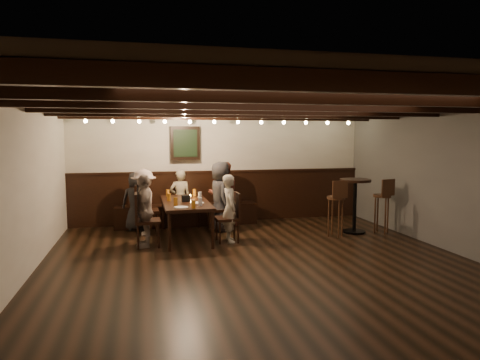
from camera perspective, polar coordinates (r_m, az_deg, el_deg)
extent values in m
plane|color=black|center=(6.39, 3.32, -11.52)|extent=(7.00, 7.00, 0.00)
plane|color=black|center=(6.11, 3.46, 10.49)|extent=(7.00, 7.00, 0.00)
plane|color=beige|center=(9.53, -2.56, 1.65)|extent=(6.50, 0.00, 6.50)
plane|color=#565553|center=(7.70, 27.27, -0.04)|extent=(0.00, 7.00, 7.00)
plane|color=beige|center=(6.08, -27.47, -1.49)|extent=(0.00, 7.00, 7.00)
cube|color=black|center=(9.56, -2.49, -2.25)|extent=(6.50, 0.08, 1.10)
cube|color=black|center=(9.25, -7.09, -4.62)|extent=(3.00, 0.45, 0.45)
cube|color=black|center=(9.29, -7.34, 4.90)|extent=(0.62, 0.12, 0.72)
cube|color=black|center=(9.22, -7.30, 4.89)|extent=(0.50, 0.02, 0.58)
cube|color=black|center=(3.43, 17.61, 12.24)|extent=(6.50, 0.10, 0.16)
cube|color=black|center=(4.46, 9.90, 10.91)|extent=(6.50, 0.10, 0.16)
cube|color=black|center=(5.55, 5.17, 10.00)|extent=(6.50, 0.10, 0.16)
cube|color=black|center=(6.66, 2.02, 9.35)|extent=(6.50, 0.10, 0.16)
cube|color=black|center=(7.78, -0.22, 8.87)|extent=(6.50, 0.10, 0.16)
cube|color=black|center=(8.92, -1.88, 8.50)|extent=(6.50, 0.10, 0.16)
sphere|color=#FFE099|center=(8.79, -19.89, 7.40)|extent=(0.07, 0.07, 0.07)
sphere|color=#FFE099|center=(8.73, -10.82, 7.66)|extent=(0.07, 0.07, 0.07)
sphere|color=#FFE099|center=(8.89, -1.86, 7.73)|extent=(0.07, 0.07, 0.07)
sphere|color=#FFE099|center=(9.26, 6.60, 7.63)|extent=(0.07, 0.07, 0.07)
sphere|color=#FFE099|center=(9.80, 14.26, 7.39)|extent=(0.07, 0.07, 0.07)
cube|color=black|center=(8.03, -7.28, -3.02)|extent=(0.85, 1.86, 0.06)
cylinder|color=black|center=(7.21, -9.38, -6.91)|extent=(0.06, 0.06, 0.64)
cylinder|color=black|center=(8.92, -10.16, -4.43)|extent=(0.06, 0.06, 0.64)
cylinder|color=black|center=(7.29, -3.66, -6.69)|extent=(0.06, 0.06, 0.64)
cylinder|color=black|center=(8.98, -5.53, -4.29)|extent=(0.06, 0.06, 0.64)
cube|color=black|center=(8.46, -12.31, -4.06)|extent=(0.45, 0.45, 0.05)
cube|color=black|center=(8.42, -13.72, -2.28)|extent=(0.05, 0.45, 0.49)
cube|color=black|center=(7.58, -12.18, -5.39)|extent=(0.43, 0.43, 0.05)
cube|color=black|center=(7.54, -13.69, -3.50)|extent=(0.04, 0.43, 0.47)
cube|color=black|center=(8.60, -2.92, -3.95)|extent=(0.42, 0.42, 0.05)
cube|color=black|center=(8.60, -1.69, -2.23)|extent=(0.04, 0.42, 0.46)
cube|color=black|center=(7.74, -1.71, -5.17)|extent=(0.41, 0.41, 0.05)
cube|color=black|center=(7.73, -0.38, -3.32)|extent=(0.04, 0.41, 0.45)
imported|color=#272629|center=(8.89, -13.67, -2.76)|extent=(0.58, 0.38, 1.19)
imported|color=gray|center=(9.07, -7.97, -2.42)|extent=(0.44, 0.29, 1.20)
imported|color=brown|center=(9.04, -2.20, -1.89)|extent=(0.66, 0.52, 1.36)
imported|color=#BBA69E|center=(8.44, -12.68, -2.90)|extent=(0.48, 0.83, 1.27)
imported|color=gray|center=(7.55, -12.59, -3.99)|extent=(0.31, 0.74, 1.26)
imported|color=#2B2B2E|center=(8.57, -2.60, -2.20)|extent=(0.45, 0.69, 1.40)
imported|color=#B9B39D|center=(7.71, -1.35, -3.79)|extent=(0.29, 0.45, 1.22)
cylinder|color=#BF7219|center=(8.68, -9.61, -1.72)|extent=(0.07, 0.07, 0.14)
cylinder|color=#BF7219|center=(8.68, -6.10, -1.67)|extent=(0.07, 0.07, 0.14)
cylinder|color=#BF7219|center=(8.09, -9.48, -2.29)|extent=(0.07, 0.07, 0.14)
cylinder|color=silver|center=(8.25, -5.36, -2.07)|extent=(0.07, 0.07, 0.14)
cylinder|color=#BF7219|center=(7.55, -8.59, -2.86)|extent=(0.07, 0.07, 0.14)
cylinder|color=silver|center=(7.50, -5.32, -2.88)|extent=(0.07, 0.07, 0.14)
cylinder|color=#BF7219|center=(7.23, -6.22, -3.22)|extent=(0.07, 0.07, 0.14)
cylinder|color=white|center=(7.32, -7.87, -3.62)|extent=(0.24, 0.24, 0.01)
cylinder|color=white|center=(7.75, -5.72, -3.06)|extent=(0.24, 0.24, 0.01)
cube|color=black|center=(7.97, -7.25, -2.45)|extent=(0.15, 0.10, 0.12)
cylinder|color=beige|center=(8.33, -6.68, -2.32)|extent=(0.05, 0.05, 0.05)
cylinder|color=black|center=(8.82, 14.95, -6.66)|extent=(0.44, 0.44, 0.04)
cylinder|color=black|center=(8.72, 15.04, -3.45)|extent=(0.07, 0.07, 1.00)
cylinder|color=black|center=(8.65, 15.14, -0.04)|extent=(0.60, 0.60, 0.05)
cylinder|color=#381F11|center=(8.29, 12.68, -2.33)|extent=(0.34, 0.34, 0.05)
cube|color=#381F11|center=(8.12, 13.20, -1.23)|extent=(0.30, 0.03, 0.32)
cylinder|color=#381F11|center=(8.81, 18.42, -2.01)|extent=(0.34, 0.34, 0.05)
cube|color=#381F11|center=(8.67, 19.16, -0.96)|extent=(0.30, 0.08, 0.32)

